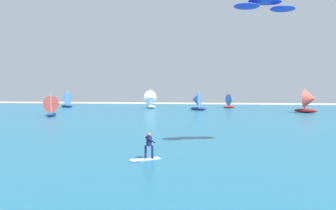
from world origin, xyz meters
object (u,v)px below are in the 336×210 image
kite (265,5)px  sailboat_center_horizon (309,101)px  sailboat_mid_left (65,100)px  sailboat_anchored_offshore (152,99)px  sailboat_near_shore (231,101)px  sailboat_trailing (196,101)px  kitesurfer (146,150)px  sailboat_far_right (52,106)px

kite → sailboat_center_horizon: size_ratio=0.98×
sailboat_mid_left → sailboat_anchored_offshore: sailboat_anchored_offshore is taller
sailboat_near_shore → sailboat_trailing: bearing=-129.5°
kite → sailboat_near_shore: kite is taller
sailboat_trailing → sailboat_near_shore: bearing=50.5°
kite → sailboat_center_horizon: (14.74, 38.00, -8.08)m
kitesurfer → sailboat_trailing: (0.80, 47.54, 1.38)m
kitesurfer → sailboat_mid_left: (-32.54, 53.95, 1.37)m
sailboat_far_right → sailboat_trailing: sailboat_trailing is taller
sailboat_far_right → sailboat_center_horizon: 46.79m
sailboat_anchored_offshore → sailboat_trailing: (10.84, -5.01, -0.22)m
sailboat_mid_left → sailboat_near_shore: size_ratio=1.12×
kitesurfer → sailboat_near_shore: sailboat_near_shore is taller
sailboat_far_right → sailboat_anchored_offshore: bearing=62.8°
sailboat_trailing → sailboat_near_shore: 12.41m
kitesurfer → sailboat_near_shore: (8.69, 57.11, 1.15)m
sailboat_trailing → sailboat_mid_left: bearing=169.1°
sailboat_mid_left → sailboat_far_right: bearing=-67.5°
sailboat_mid_left → sailboat_anchored_offshore: bearing=-3.5°
kite → sailboat_near_shore: bearing=89.0°
sailboat_far_right → sailboat_trailing: 29.58m
sailboat_mid_left → sailboat_trailing: (33.34, -6.40, 0.02)m
sailboat_trailing → kite: bearing=-80.8°
sailboat_anchored_offshore → sailboat_center_horizon: bearing=-16.7°
sailboat_mid_left → sailboat_center_horizon: sailboat_center_horizon is taller
sailboat_mid_left → sailboat_far_right: sailboat_mid_left is taller
sailboat_center_horizon → sailboat_near_shore: 19.90m
sailboat_far_right → sailboat_trailing: (22.98, 18.64, 0.22)m
kite → sailboat_mid_left: (-40.30, 49.15, -8.45)m
sailboat_near_shore → sailboat_mid_left: bearing=-175.6°
kite → sailboat_anchored_offshore: size_ratio=1.04×
kitesurfer → sailboat_center_horizon: size_ratio=0.38×
sailboat_trailing → sailboat_far_right: bearing=-141.0°
kite → sailboat_near_shore: 53.04m
kite → sailboat_far_right: size_ratio=1.30×
sailboat_far_right → sailboat_anchored_offshore: size_ratio=0.80×
kite → sailboat_mid_left: 64.12m
sailboat_mid_left → sailboat_center_horizon: size_ratio=0.84×
sailboat_far_right → sailboat_center_horizon: bearing=17.3°
kitesurfer → sailboat_anchored_offshore: size_ratio=0.40×
kite → sailboat_anchored_offshore: kite is taller
sailboat_anchored_offshore → sailboat_trailing: 11.95m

